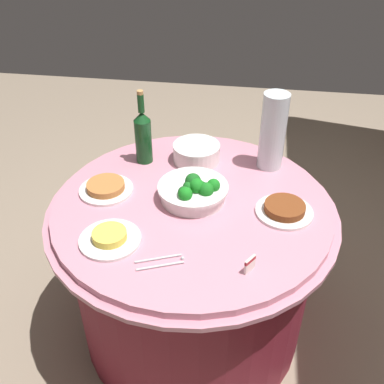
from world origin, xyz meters
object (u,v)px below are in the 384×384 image
Objects in this scene: food_plate_fried_egg at (110,238)px; label_placard_front at (250,264)px; food_plate_stir_fry at (284,209)px; food_plate_peanuts at (106,188)px; wine_bottle at (143,135)px; serving_tongs at (161,262)px; plate_stack at (196,153)px; broccoli_bowl at (193,191)px; decorative_fruit_vase at (273,135)px.

label_placard_front reaches higher than food_plate_fried_egg.
food_plate_stir_fry is 0.72m from food_plate_peanuts.
label_placard_front reaches higher than food_plate_stir_fry.
serving_tongs is (0.62, 0.21, -0.12)m from wine_bottle.
serving_tongs is at bearing -51.06° from food_plate_stir_fry.
plate_stack is at bearing 177.87° from serving_tongs.
food_plate_fried_egg is (0.55, 0.00, -0.11)m from wine_bottle.
food_plate_fried_egg reaches higher than food_plate_peanuts.
food_plate_fried_egg reaches higher than serving_tongs.
decorative_fruit_vase is at bearing 135.19° from broccoli_bowl.
label_placard_front is (0.65, 0.27, -0.01)m from plate_stack.
label_placard_front is (0.32, -0.12, 0.01)m from food_plate_stir_fry.
wine_bottle is 0.56m from food_plate_fried_egg.
decorative_fruit_vase is (-0.04, 0.56, 0.02)m from wine_bottle.
broccoli_bowl is 0.83× the size of wine_bottle.
food_plate_stir_fry is (0.03, 0.36, -0.03)m from broccoli_bowl.
decorative_fruit_vase is 0.67m from label_placard_front.
plate_stack is (-0.30, -0.03, -0.00)m from broccoli_bowl.
label_placard_front is (0.07, 0.49, 0.02)m from food_plate_fried_egg.
broccoli_bowl is 1.33× the size of plate_stack.
wine_bottle is 0.80m from label_placard_front.
decorative_fruit_vase reaches higher than serving_tongs.
food_plate_stir_fry is at bearing 64.59° from wine_bottle.
food_plate_stir_fry is at bearing 112.42° from food_plate_fried_egg.
label_placard_front is at bearing 58.82° from food_plate_peanuts.
wine_bottle is at bearing -179.53° from food_plate_fried_egg.
wine_bottle is 0.99× the size of decorative_fruit_vase.
broccoli_bowl reaches higher than plate_stack.
food_plate_fried_egg is 1.00× the size of food_plate_stir_fry.
broccoli_bowl is 1.27× the size of food_plate_fried_egg.
plate_stack reaches higher than food_plate_fried_egg.
food_plate_fried_egg is at bearing -21.19° from plate_stack.
label_placard_front is (0.62, 0.50, -0.10)m from wine_bottle.
food_plate_peanuts reaches higher than serving_tongs.
decorative_fruit_vase is (-0.00, 0.33, 0.11)m from plate_stack.
food_plate_stir_fry is at bearing 49.46° from plate_stack.
decorative_fruit_vase is 0.82m from food_plate_fried_egg.
broccoli_bowl is at bearing 44.91° from wine_bottle.
label_placard_front is (-0.01, 0.29, 0.03)m from serving_tongs.
plate_stack is 0.95× the size of food_plate_peanuts.
food_plate_fried_egg is (0.58, -0.23, -0.03)m from plate_stack.
food_plate_peanuts is at bearing -21.71° from wine_bottle.
broccoli_bowl is 0.37m from serving_tongs.
decorative_fruit_vase is 0.73m from food_plate_peanuts.
food_plate_peanuts is (0.25, -0.10, -0.11)m from wine_bottle.
serving_tongs is 0.29m from label_placard_front.
serving_tongs is at bearing -88.51° from label_placard_front.
broccoli_bowl reaches higher than label_placard_front.
food_plate_fried_egg is 0.31m from food_plate_peanuts.
food_plate_peanuts is (-0.00, -0.36, -0.03)m from broccoli_bowl.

